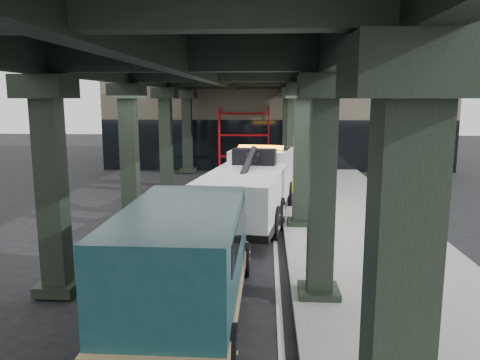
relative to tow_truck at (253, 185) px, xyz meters
The scene contains 8 objects.
ground 3.42m from the tow_truck, 106.43° to the right, with size 90.00×90.00×0.00m, color black.
sidewalk 3.96m from the tow_truck, 15.70° to the right, with size 5.00×40.00×0.15m, color gray.
lane_stripe 1.87m from the tow_truck, 51.38° to the right, with size 0.12×38.00×0.01m, color silver.
viaduct 4.42m from the tow_truck, 141.78° to the right, with size 7.40×32.00×6.40m.
building 17.23m from the tow_truck, 86.26° to the left, with size 22.00×10.00×8.00m, color #C6B793.
scaffolding 11.69m from the tow_truck, 94.37° to the left, with size 3.08×0.88×4.00m.
tow_truck is the anchor object (origin of this frame).
towed_van 8.17m from the tow_truck, 97.84° to the right, with size 2.46×6.02×2.43m.
Camera 1 is at (1.40, -14.02, 4.50)m, focal length 35.00 mm.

